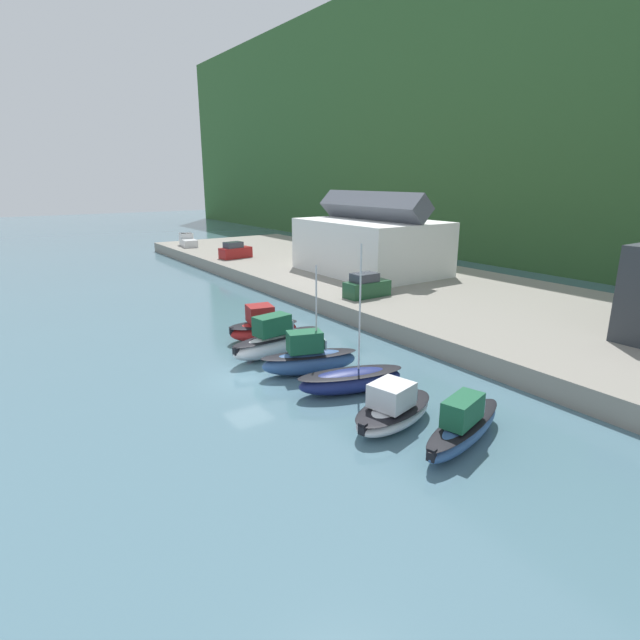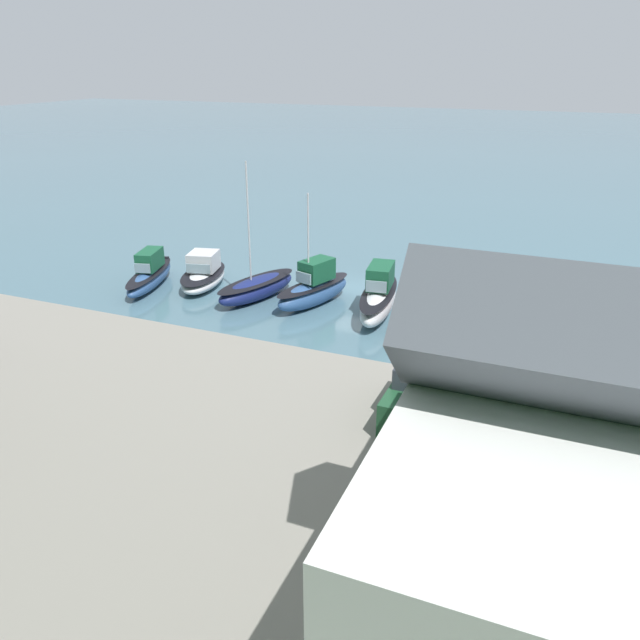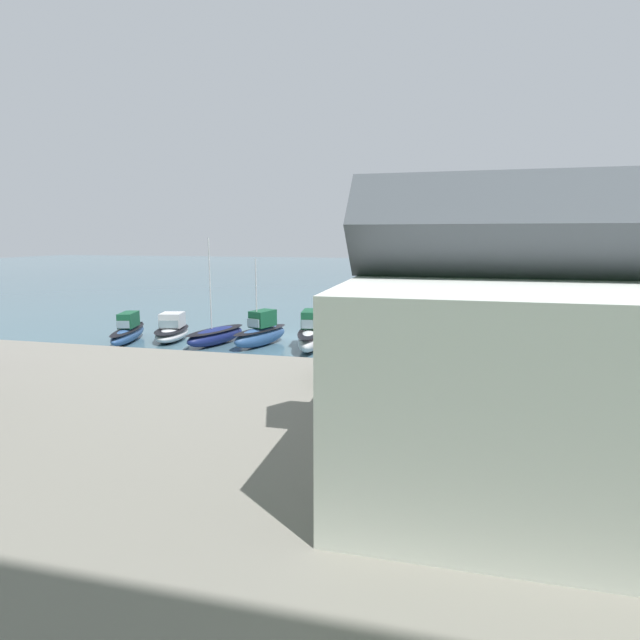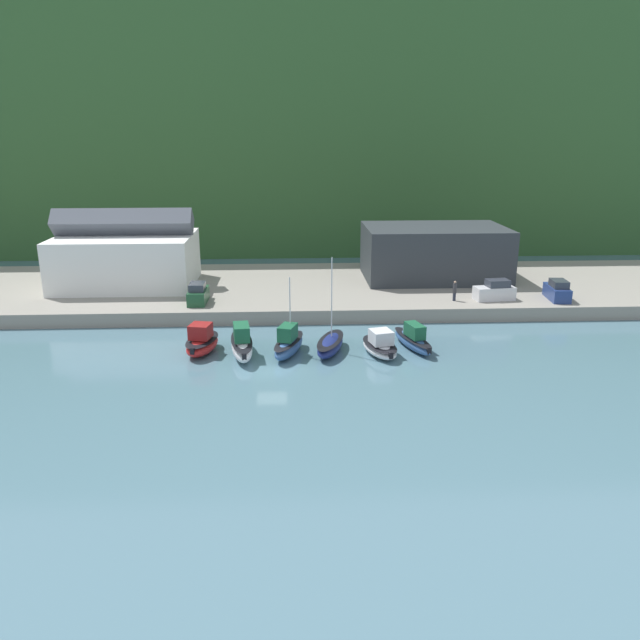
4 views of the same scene
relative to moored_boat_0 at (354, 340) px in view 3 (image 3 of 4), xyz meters
name	(u,v)px [view 3 (image 3 of 4)]	position (x,y,z in m)	size (l,w,h in m)	color
ground_plane	(291,338)	(6.14, -4.44, -0.99)	(320.00, 320.00, 0.00)	slate
quay_promenade	(113,439)	(6.14, 19.44, -0.27)	(115.97, 23.41, 1.45)	gray
harbor_clubhouse	(617,370)	(-11.02, 19.70, 3.67)	(15.60, 11.18, 8.91)	white
moored_boat_0	(354,340)	(0.00, 0.00, 0.00)	(3.39, 5.61, 2.69)	red
moored_boat_1	(311,334)	(3.52, -0.92, 0.08)	(2.71, 7.21, 2.89)	silver
moored_boat_2	(261,333)	(7.56, -0.91, 0.04)	(3.52, 6.29, 6.80)	#33568E
moored_boat_3	(216,335)	(11.19, -0.46, -0.26)	(3.59, 6.55, 8.41)	navy
moored_boat_4	(172,331)	(15.45, -1.17, -0.19)	(3.58, 5.82, 2.25)	silver
moored_boat_5	(128,331)	(18.61, 0.21, -0.14)	(3.24, 6.85, 2.36)	#33568E
parked_car_2	(352,361)	(-1.83, 11.50, 1.38)	(1.82, 4.21, 2.16)	#1E4C2D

